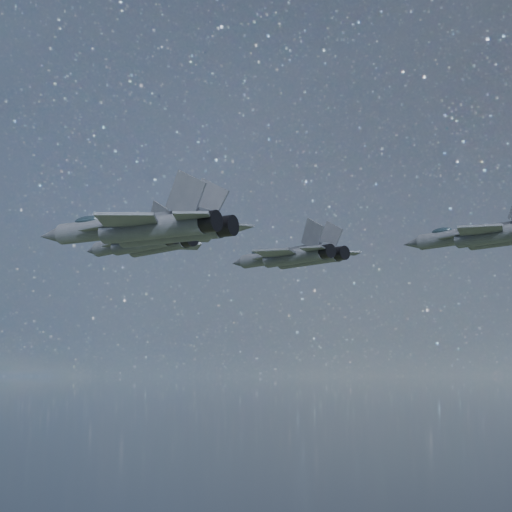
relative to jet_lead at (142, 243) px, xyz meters
The scene contains 4 objects.
jet_lead is the anchor object (origin of this frame).
jet_left 15.76m from the jet_lead, 54.57° to the left, with size 17.58×12.07×4.41m.
jet_right 16.31m from the jet_lead, 43.36° to the right, with size 20.30×14.17×5.11m.
jet_slot 33.83m from the jet_lead, 12.47° to the left, with size 15.81×10.90×3.97m.
Camera 1 is at (48.81, -60.68, 143.94)m, focal length 60.00 mm.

